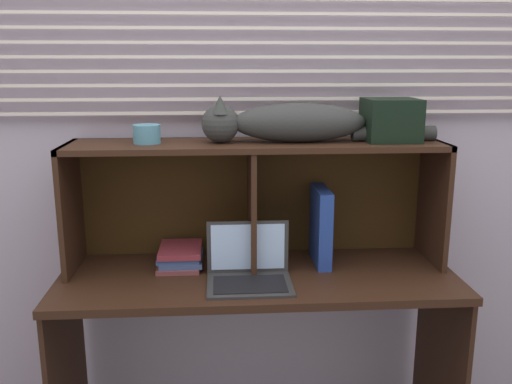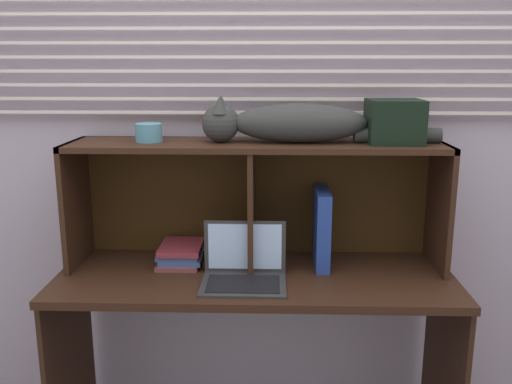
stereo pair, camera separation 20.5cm
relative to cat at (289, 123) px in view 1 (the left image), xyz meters
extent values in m
cube|color=#B4ABBC|center=(-0.13, 0.21, -0.04)|extent=(4.40, 0.04, 2.50)
cube|color=silver|center=(-0.13, 0.16, 0.03)|extent=(3.20, 0.02, 0.01)
cube|color=silver|center=(-0.13, 0.16, 0.08)|extent=(3.20, 0.02, 0.01)
cube|color=silver|center=(-0.13, 0.16, 0.13)|extent=(3.20, 0.02, 0.01)
cube|color=silver|center=(-0.13, 0.16, 0.19)|extent=(3.20, 0.02, 0.01)
cube|color=silver|center=(-0.13, 0.16, 0.24)|extent=(3.20, 0.02, 0.01)
cube|color=silver|center=(-0.13, 0.16, 0.30)|extent=(3.20, 0.02, 0.01)
cube|color=silver|center=(-0.13, 0.16, 0.35)|extent=(3.20, 0.02, 0.01)
cube|color=silver|center=(-0.13, 0.16, 0.41)|extent=(3.20, 0.02, 0.01)
cube|color=#321D12|center=(-0.13, -0.11, -0.57)|extent=(1.50, 0.55, 0.03)
cube|color=#321D12|center=(-0.87, -0.11, -0.94)|extent=(0.02, 0.50, 0.70)
cube|color=#321D12|center=(0.62, -0.11, -0.94)|extent=(0.02, 0.50, 0.70)
cube|color=#321D12|center=(-0.13, 0.00, -0.08)|extent=(1.43, 0.31, 0.02)
cube|color=#321D12|center=(-0.83, 0.00, -0.32)|extent=(0.02, 0.31, 0.49)
cube|color=#321D12|center=(0.58, 0.00, -0.32)|extent=(0.02, 0.31, 0.49)
cube|color=#321D12|center=(-0.14, 0.00, -0.33)|extent=(0.02, 0.30, 0.47)
cube|color=#38230D|center=(-0.13, 0.15, -0.32)|extent=(1.43, 0.01, 0.49)
ellipsoid|color=#303330|center=(0.04, 0.00, 0.00)|extent=(0.51, 0.16, 0.15)
sphere|color=#303330|center=(-0.26, 0.00, 0.00)|extent=(0.14, 0.14, 0.14)
cone|color=#323733|center=(-0.26, -0.04, 0.07)|extent=(0.06, 0.06, 0.06)
cone|color=#2F362E|center=(-0.26, 0.04, 0.07)|extent=(0.06, 0.06, 0.06)
cylinder|color=#303330|center=(0.40, 0.00, -0.04)|extent=(0.32, 0.06, 0.06)
cube|color=#2F2F2F|center=(-0.16, -0.22, -0.55)|extent=(0.31, 0.23, 0.01)
cube|color=#2F2F2F|center=(-0.16, -0.11, -0.45)|extent=(0.31, 0.01, 0.20)
cube|color=#ADD1F9|center=(-0.16, -0.11, -0.45)|extent=(0.28, 0.00, 0.18)
cube|color=black|center=(-0.16, -0.23, -0.55)|extent=(0.26, 0.16, 0.00)
cube|color=#223F92|center=(0.13, 0.00, -0.41)|extent=(0.05, 0.23, 0.30)
cube|color=brown|center=(-0.43, -0.01, -0.55)|extent=(0.16, 0.21, 0.02)
cube|color=#3C4F7C|center=(-0.42, 0.00, -0.53)|extent=(0.16, 0.21, 0.02)
cube|color=#354B7D|center=(-0.43, 0.01, -0.51)|extent=(0.16, 0.21, 0.02)
cube|color=maroon|center=(-0.42, 0.00, -0.49)|extent=(0.16, 0.21, 0.02)
cylinder|color=teal|center=(-0.53, 0.00, -0.04)|extent=(0.10, 0.10, 0.07)
cube|color=black|center=(0.39, 0.00, 0.01)|extent=(0.20, 0.20, 0.16)
camera|label=1|loc=(-0.27, -2.07, 0.23)|focal=38.74mm
camera|label=2|loc=(-0.06, -2.08, 0.23)|focal=38.74mm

